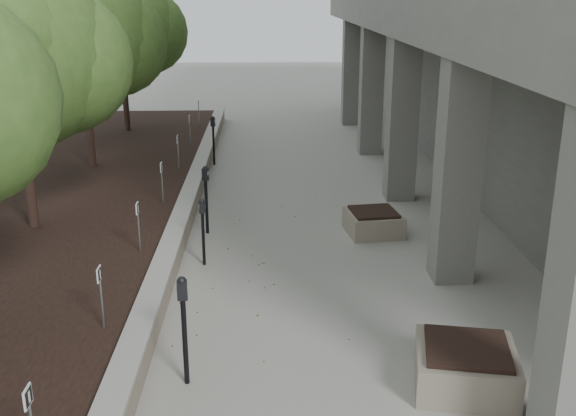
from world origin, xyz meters
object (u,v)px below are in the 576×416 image
object	(u,v)px
crabapple_tree_5	(122,51)
parking_meter_2	(184,331)
parking_meter_3	(203,232)
planter_back	(373,222)
parking_meter_5	(213,141)
crabapple_tree_3	(18,95)
planter_front	(465,366)
crabapple_tree_4	(84,67)
parking_meter_4	(206,200)

from	to	relation	value
crabapple_tree_5	parking_meter_2	distance (m)	15.96
parking_meter_3	planter_back	distance (m)	3.93
parking_meter_5	parking_meter_2	bearing A→B (deg)	-73.72
crabapple_tree_3	crabapple_tree_5	size ratio (longest dim) A/B	1.00
planter_front	planter_back	distance (m)	5.97
crabapple_tree_4	parking_meter_4	bearing A→B (deg)	-51.62
parking_meter_4	crabapple_tree_4	bearing A→B (deg)	148.90
parking_meter_2	parking_meter_3	size ratio (longest dim) A/B	1.18
crabapple_tree_5	planter_back	size ratio (longest dim) A/B	4.86
parking_meter_2	planter_back	distance (m)	6.72
crabapple_tree_3	crabapple_tree_4	bearing A→B (deg)	90.00
parking_meter_4	crabapple_tree_3	bearing A→B (deg)	-150.73
crabapple_tree_3	planter_front	distance (m)	9.71
crabapple_tree_5	parking_meter_4	size ratio (longest dim) A/B	3.59
crabapple_tree_4	parking_meter_3	world-z (taller)	crabapple_tree_4
crabapple_tree_3	parking_meter_2	xyz separation A→B (m)	(3.73, -5.35, -2.33)
parking_meter_2	crabapple_tree_3	bearing A→B (deg)	120.14
planter_front	planter_back	xyz separation A→B (m)	(-0.30, 5.96, -0.04)
crabapple_tree_4	planter_back	xyz separation A→B (m)	(7.15, -4.59, -2.86)
crabapple_tree_5	parking_meter_5	size ratio (longest dim) A/B	3.64
crabapple_tree_3	planter_front	world-z (taller)	crabapple_tree_3
crabapple_tree_3	crabapple_tree_5	world-z (taller)	same
parking_meter_3	planter_back	bearing A→B (deg)	7.87
parking_meter_4	planter_front	size ratio (longest dim) A/B	1.17
crabapple_tree_5	parking_meter_3	xyz separation A→B (m)	(3.61, -11.23, -2.45)
parking_meter_3	parking_meter_5	distance (m)	7.84
planter_back	parking_meter_5	bearing A→B (deg)	122.25
crabapple_tree_5	parking_meter_5	xyz separation A→B (m)	(3.25, -3.40, -2.37)
parking_meter_5	planter_back	xyz separation A→B (m)	(3.90, -6.19, -0.49)
crabapple_tree_5	planter_front	world-z (taller)	crabapple_tree_5
parking_meter_5	planter_front	size ratio (longest dim) A/B	1.15
crabapple_tree_4	parking_meter_2	distance (m)	11.24
crabapple_tree_3	crabapple_tree_4	distance (m)	5.00
crabapple_tree_3	parking_meter_3	xyz separation A→B (m)	(3.61, -1.23, -2.45)
crabapple_tree_3	crabapple_tree_5	bearing A→B (deg)	90.00
parking_meter_2	planter_front	bearing A→B (deg)	-7.87
parking_meter_2	planter_front	distance (m)	3.77
crabapple_tree_5	planter_front	distance (m)	17.47
crabapple_tree_4	parking_meter_5	size ratio (longest dim) A/B	3.64
crabapple_tree_3	parking_meter_4	xyz separation A→B (m)	(3.53, 0.54, -2.36)
crabapple_tree_3	crabapple_tree_5	distance (m)	10.00
crabapple_tree_4	crabapple_tree_5	world-z (taller)	same
crabapple_tree_5	parking_meter_3	distance (m)	12.05
crabapple_tree_3	parking_meter_2	distance (m)	6.92
parking_meter_4	planter_front	distance (m)	7.26
crabapple_tree_3	parking_meter_2	bearing A→B (deg)	-55.13
parking_meter_2	parking_meter_4	xyz separation A→B (m)	(-0.20, 5.89, -0.03)
crabapple_tree_4	parking_meter_2	bearing A→B (deg)	-70.20
parking_meter_5	planter_back	size ratio (longest dim) A/B	1.33
parking_meter_4	parking_meter_5	bearing A→B (deg)	113.16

